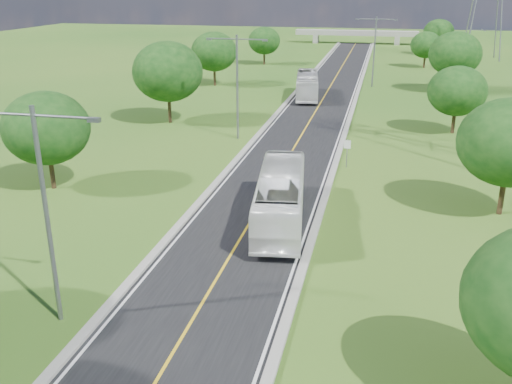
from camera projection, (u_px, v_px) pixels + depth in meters
The scene contains 20 objects.
ground at pixel (316, 110), 69.07m from camera, with size 260.00×260.00×0.00m, color #245417.
road at pixel (322, 100), 74.55m from camera, with size 8.00×150.00×0.06m, color black.
curb_left at pixel (290, 98), 75.39m from camera, with size 0.50×150.00×0.22m, color gray.
curb_right at pixel (355, 101), 73.65m from camera, with size 0.50×150.00×0.22m, color gray.
speed_limit_sign at pixel (347, 149), 47.31m from camera, with size 0.55×0.09×2.40m.
overpass at pixel (356, 34), 141.40m from camera, with size 30.00×3.00×3.20m.
streetlight_near_left at pixel (44, 199), 24.33m from camera, with size 5.90×0.25×10.00m.
streetlight_mid_left at pixel (237, 78), 54.52m from camera, with size 5.90×0.25×10.00m.
streetlight_far_right at pixel (375, 46), 82.23m from camera, with size 5.90×0.25×10.00m.
tree_lb at pixel (46, 128), 41.48m from camera, with size 6.30×6.30×7.33m.
tree_lc at pixel (168, 72), 61.07m from camera, with size 7.56×7.56×8.79m.
tree_ld at pixel (214, 52), 83.65m from camera, with size 6.72×6.72×7.82m.
tree_le at pixel (264, 41), 105.30m from camera, with size 5.88×5.88×6.84m.
tree_rb at pixel (510, 143), 36.61m from camera, with size 6.72×6.72×7.82m.
tree_rc at pixel (457, 91), 57.16m from camera, with size 5.88×5.88×6.84m.
tree_rd at pixel (455, 54), 78.37m from camera, with size 7.14×7.14×8.30m.
tree_re at pixel (426, 45), 101.27m from camera, with size 5.46×5.46×6.35m.
tree_rf at pixel (439, 32), 118.63m from camera, with size 6.30×6.30×7.33m.
bus_outbound at pixel (280, 197), 36.35m from camera, with size 2.84×12.12×3.38m, color white.
bus_inbound at pixel (307, 85), 75.63m from camera, with size 2.74×11.72×3.26m, color silver.
Camera 1 is at (7.81, -8.16, 14.71)m, focal length 40.00 mm.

